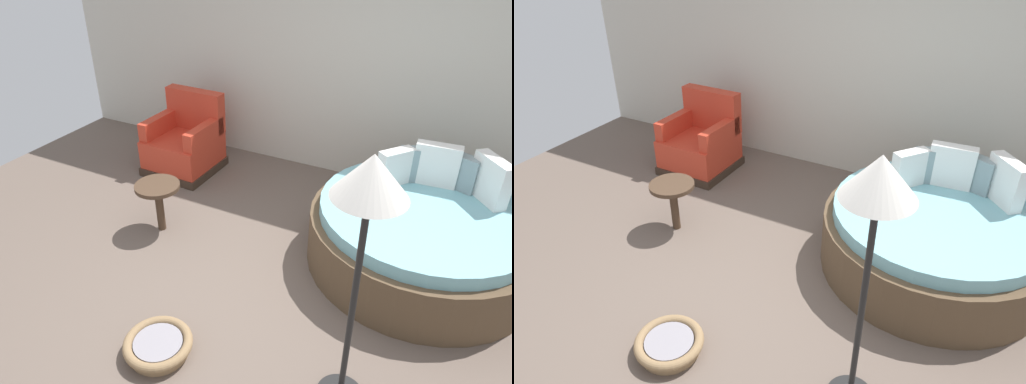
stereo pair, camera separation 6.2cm
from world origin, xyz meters
The scene contains 7 objects.
ground_plane centered at (0.00, 0.00, -0.01)m, with size 8.00×8.00×0.02m, color #66564C.
back_wall centered at (0.00, 2.45, 1.52)m, with size 8.00×0.12×3.03m, color beige.
round_daybed centered at (1.08, 1.05, 0.31)m, with size 1.99×1.99×1.01m.
red_armchair centered at (-1.86, 1.61, 0.33)m, with size 0.81×0.81×0.94m.
pet_basket centered at (-0.39, -0.88, 0.07)m, with size 0.51×0.51×0.13m.
side_table centered at (-1.33, 0.40, 0.43)m, with size 0.44×0.44×0.52m.
floor_lamp centered at (0.91, -0.63, 1.53)m, with size 0.40×0.40×1.82m.
Camera 2 is at (1.38, -2.61, 2.80)m, focal length 32.86 mm.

